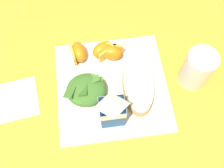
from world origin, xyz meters
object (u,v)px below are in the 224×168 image
green_salad_pile (86,90)px  orange_wedge_front (111,52)px  cheesy_pizza_bread (138,84)px  orange_wedge_rear (78,52)px  white_plate (112,87)px  drinking_clear_cup (197,70)px  milk_carton (112,110)px  orange_wedge_middle (103,50)px  paper_napkin (16,99)px

green_salad_pile → orange_wedge_front: (-0.08, -0.10, -0.00)m
cheesy_pizza_bread → orange_wedge_rear: orange_wedge_rear is taller
white_plate → cheesy_pizza_bread: cheesy_pizza_bread is taller
drinking_clear_cup → milk_carton: bearing=20.5°
green_salad_pile → orange_wedge_middle: 0.12m
milk_carton → orange_wedge_front: (-0.02, -0.17, -0.04)m
cheesy_pizza_bread → white_plate: bearing=-10.5°
green_salad_pile → milk_carton: (-0.05, 0.07, 0.04)m
white_plate → drinking_clear_cup: size_ratio=2.57×
white_plate → orange_wedge_front: (-0.01, -0.09, 0.03)m
orange_wedge_front → white_plate: bearing=83.6°
white_plate → orange_wedge_middle: (0.01, -0.10, 0.03)m
green_salad_pile → milk_carton: size_ratio=0.96×
cheesy_pizza_bread → orange_wedge_rear: size_ratio=2.73×
orange_wedge_rear → drinking_clear_cup: drinking_clear_cup is taller
orange_wedge_front → orange_wedge_middle: (0.02, -0.01, 0.00)m
cheesy_pizza_bread → milk_carton: 0.11m
milk_carton → paper_napkin: size_ratio=1.00×
cheesy_pizza_bread → orange_wedge_front: (0.06, -0.10, 0.00)m
white_plate → drinking_clear_cup: bearing=179.4°
white_plate → orange_wedge_middle: bearing=-83.3°
orange_wedge_front → drinking_clear_cup: (-0.20, 0.09, 0.02)m
milk_carton → drinking_clear_cup: size_ratio=1.01×
green_salad_pile → orange_wedge_front: size_ratio=1.53×
cheesy_pizza_bread → milk_carton: bearing=44.3°
milk_carton → orange_wedge_front: milk_carton is taller
orange_wedge_middle → drinking_clear_cup: 0.25m
orange_wedge_middle → drinking_clear_cup: (-0.22, 0.10, 0.02)m
white_plate → green_salad_pile: bearing=10.3°
orange_wedge_front → orange_wedge_middle: 0.02m
cheesy_pizza_bread → orange_wedge_rear: 0.18m
orange_wedge_front → orange_wedge_rear: (0.09, -0.01, 0.00)m
orange_wedge_rear → paper_napkin: 0.20m
drinking_clear_cup → orange_wedge_middle: bearing=-24.1°
white_plate → milk_carton: size_ratio=2.55×
cheesy_pizza_bread → orange_wedge_middle: size_ratio=2.54×
orange_wedge_front → paper_napkin: 0.28m
white_plate → cheesy_pizza_bread: bearing=169.5°
white_plate → orange_wedge_middle: size_ratio=4.00×
orange_wedge_front → orange_wedge_rear: same height
milk_carton → paper_napkin: bearing=-20.1°
green_salad_pile → orange_wedge_front: green_salad_pile is taller
milk_carton → drinking_clear_cup: (-0.22, -0.08, -0.02)m
milk_carton → paper_napkin: (0.24, -0.09, -0.07)m
green_salad_pile → drinking_clear_cup: drinking_clear_cup is taller
orange_wedge_rear → drinking_clear_cup: bearing=160.7°
cheesy_pizza_bread → orange_wedge_middle: bearing=-55.3°
cheesy_pizza_bread → orange_wedge_middle: (0.08, -0.11, 0.00)m
milk_carton → orange_wedge_middle: (0.00, -0.18, -0.04)m
orange_wedge_front → orange_wedge_rear: size_ratio=1.06×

